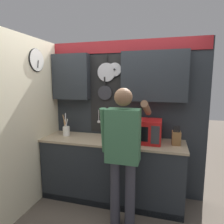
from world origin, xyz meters
TOP-DOWN VIEW (x-y plane):
  - ground_plane at (0.00, 0.00)m, footprint 14.00×14.00m
  - base_cabinet_counter at (0.00, -0.00)m, footprint 2.03×0.59m
  - back_wall_unit at (0.02, 0.26)m, footprint 2.60×0.20m
  - side_wall at (-1.04, -0.42)m, footprint 0.07×1.60m
  - microwave at (0.44, 0.03)m, footprint 0.48×0.37m
  - knife_block at (0.87, 0.03)m, footprint 0.11×0.15m
  - utensil_crock at (-0.74, 0.03)m, footprint 0.10×0.10m
  - person at (0.27, -0.50)m, footprint 0.54×0.64m

SIDE VIEW (x-z plane):
  - ground_plane at x=0.00m, z-range 0.00..0.00m
  - base_cabinet_counter at x=0.00m, z-range 0.00..0.90m
  - utensil_crock at x=-0.74m, z-range 0.81..1.16m
  - person at x=0.27m, z-range 0.16..1.82m
  - knife_block at x=0.87m, z-range 0.86..1.12m
  - microwave at x=0.44m, z-range 0.90..1.21m
  - side_wall at x=-1.04m, z-range 0.02..2.33m
  - back_wall_unit at x=0.02m, z-range 0.28..2.59m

